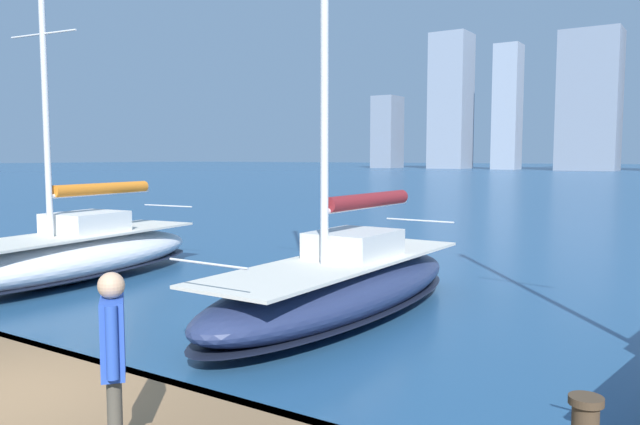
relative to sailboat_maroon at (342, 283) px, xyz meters
name	(u,v)px	position (x,y,z in m)	size (l,w,h in m)	color
dock_pier	(15,397)	(0.16, 7.06, -0.15)	(28.00, 2.80, 0.60)	brown
sailboat_maroon	(342,283)	(0.00, 0.00, 0.00)	(2.56, 8.64, 11.86)	navy
sailboat_orange	(73,254)	(8.00, 0.76, 0.01)	(3.56, 8.97, 9.81)	white
person_blue_shirt	(113,350)	(-2.23, 7.54, 0.95)	(0.51, 0.45, 1.73)	#4C473D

